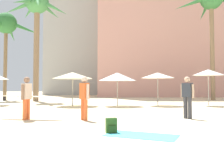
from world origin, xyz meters
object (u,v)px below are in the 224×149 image
Objects in this scene: backpack at (111,126)px; person_near_left at (28,96)px; palm_tree_far_left at (212,5)px; cafe_umbrella_2 at (117,77)px; cafe_umbrella_0 at (158,75)px; beach_towel at (141,135)px; cafe_umbrella_3 at (208,72)px; cafe_umbrella_4 at (73,76)px; person_far_right at (187,95)px; palm_tree_right at (37,11)px; palm_tree_left at (6,27)px; person_far_left at (84,96)px.

person_near_left reaches higher than backpack.
palm_tree_far_left reaches higher than cafe_umbrella_2.
cafe_umbrella_0 is 11.22m from beach_towel.
person_near_left is (-9.72, -7.58, -1.35)m from cafe_umbrella_3.
backpack is at bearing -73.55° from cafe_umbrella_4.
cafe_umbrella_0 reaches higher than person_near_left.
cafe_umbrella_3 reaches higher than person_far_right.
palm_tree_right is 15.08m from person_near_left.
palm_tree_left is 0.85× the size of palm_tree_right.
palm_tree_far_left is 16.03m from cafe_umbrella_4.
palm_tree_right is at bearing 117.02° from beach_towel.
palm_tree_far_left is 6.43× the size of person_far_right.
cafe_umbrella_0 is 1.35× the size of person_far_right.
cafe_umbrella_0 is at bearing 46.58° from person_far_right.
beach_towel is 1.10× the size of person_far_left.
person_near_left reaches higher than beach_towel.
person_far_left is at bearing -99.48° from cafe_umbrella_2.
person_far_left is (-10.32, -14.89, -8.31)m from palm_tree_far_left.
person_far_left is at bearing 144.04° from person_far_right.
cafe_umbrella_2 is (-2.77, -0.48, -0.11)m from cafe_umbrella_0.
person_far_right is (10.29, -12.18, -7.25)m from palm_tree_right.
palm_tree_right reaches higher than backpack.
palm_tree_left is at bearing 155.86° from palm_tree_right.
person_near_left is at bearing 142.56° from beach_towel.
backpack is 0.15× the size of person_near_left.
person_far_left is at bearing 11.70° from person_near_left.
palm_tree_far_left is 3.96× the size of person_near_left.
person_near_left is at bearing 137.05° from person_far_left.
backpack is (2.94, -9.97, -1.84)m from cafe_umbrella_4.
cafe_umbrella_0 reaches higher than backpack.
cafe_umbrella_0 is 0.84× the size of cafe_umbrella_4.
cafe_umbrella_2 is 0.93× the size of cafe_umbrella_4.
person_far_left is 4.18m from person_far_right.
cafe_umbrella_0 is at bearing -131.68° from palm_tree_far_left.
palm_tree_left is 21.37m from backpack.
person_far_right reaches higher than person_near_left.
cafe_umbrella_2 is at bearing 0.58° from cafe_umbrella_4.
cafe_umbrella_0 is at bearing -26.39° from palm_tree_right.
person_far_right is (2.19, 3.69, 0.93)m from beach_towel.
palm_tree_left is 11.75m from cafe_umbrella_4.
cafe_umbrella_0 is 1.22× the size of beach_towel.
cafe_umbrella_2 is (10.90, -7.10, -5.08)m from palm_tree_left.
backpack is at bearing -117.55° from palm_tree_far_left.
person_near_left is 1.62× the size of person_far_right.
cafe_umbrella_2 reaches higher than person_near_left.
backpack is at bearing -105.21° from cafe_umbrella_0.
cafe_umbrella_4 is (7.88, -7.13, -5.00)m from palm_tree_left.
palm_tree_right is at bearing 159.58° from cafe_umbrella_3.
palm_tree_left reaches higher than cafe_umbrella_3.
palm_tree_far_left is at bearing 39.84° from cafe_umbrella_2.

